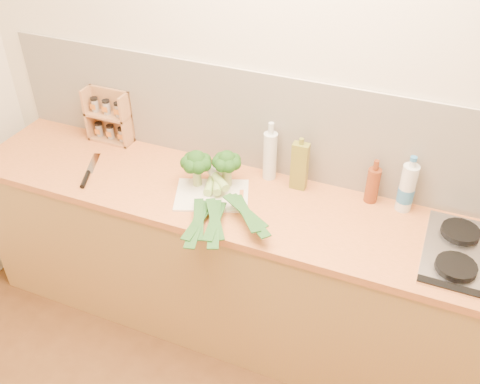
{
  "coord_description": "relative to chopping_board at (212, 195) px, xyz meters",
  "views": [
    {
      "loc": [
        0.65,
        -0.73,
        2.48
      ],
      "look_at": [
        -0.1,
        1.1,
        1.02
      ],
      "focal_mm": 40.0,
      "sensor_mm": 36.0,
      "label": 1
    }
  ],
  "objects": [
    {
      "name": "glass_bottle",
      "position": [
        0.2,
        0.26,
        0.13
      ],
      "size": [
        0.07,
        0.07,
        0.32
      ],
      "color": "silver",
      "rests_on": "counter"
    },
    {
      "name": "room_shell",
      "position": [
        0.28,
        0.32,
        0.26
      ],
      "size": [
        3.5,
        3.5,
        3.5
      ],
      "color": "beige",
      "rests_on": "ground"
    },
    {
      "name": "water_bottle",
      "position": [
        0.88,
        0.26,
        0.11
      ],
      "size": [
        0.08,
        0.08,
        0.27
      ],
      "color": "silver",
      "rests_on": "counter"
    },
    {
      "name": "chopping_board",
      "position": [
        0.0,
        0.0,
        0.0
      ],
      "size": [
        0.42,
        0.37,
        0.01
      ],
      "primitive_type": "cube",
      "rotation": [
        0.0,
        0.0,
        0.36
      ],
      "color": "silver",
      "rests_on": "counter"
    },
    {
      "name": "counter",
      "position": [
        0.28,
        0.03,
        -0.45
      ],
      "size": [
        3.2,
        0.62,
        0.9
      ],
      "color": "#A37944",
      "rests_on": "ground"
    },
    {
      "name": "oil_tin",
      "position": [
        0.37,
        0.23,
        0.12
      ],
      "size": [
        0.08,
        0.05,
        0.28
      ],
      "color": "olive",
      "rests_on": "counter"
    },
    {
      "name": "leek_mid",
      "position": [
        0.05,
        -0.05,
        0.05
      ],
      "size": [
        0.27,
        0.6,
        0.04
      ],
      "rotation": [
        0.0,
        0.0,
        0.38
      ],
      "color": "white",
      "rests_on": "chopping_board"
    },
    {
      "name": "broccoli_left",
      "position": [
        -0.1,
        0.05,
        0.14
      ],
      "size": [
        0.16,
        0.16,
        0.2
      ],
      "color": "#99A862",
      "rests_on": "chopping_board"
    },
    {
      "name": "amber_bottle",
      "position": [
        0.73,
        0.26,
        0.09
      ],
      "size": [
        0.06,
        0.06,
        0.23
      ],
      "color": "maroon",
      "rests_on": "counter"
    },
    {
      "name": "spice_rack",
      "position": [
        -0.76,
        0.28,
        0.13
      ],
      "size": [
        0.26,
        0.1,
        0.31
      ],
      "color": "#BB7C50",
      "rests_on": "counter"
    },
    {
      "name": "leek_back",
      "position": [
        0.1,
        -0.02,
        0.06
      ],
      "size": [
        0.5,
        0.44,
        0.04
      ],
      "rotation": [
        0.0,
        0.0,
        0.86
      ],
      "color": "white",
      "rests_on": "chopping_board"
    },
    {
      "name": "broccoli_right",
      "position": [
        0.04,
        0.1,
        0.14
      ],
      "size": [
        0.15,
        0.15,
        0.2
      ],
      "color": "#99A862",
      "rests_on": "chopping_board"
    },
    {
      "name": "leek_front",
      "position": [
        -0.01,
        -0.05,
        0.03
      ],
      "size": [
        0.2,
        0.62,
        0.04
      ],
      "rotation": [
        0.0,
        0.0,
        0.25
      ],
      "color": "white",
      "rests_on": "chopping_board"
    },
    {
      "name": "chefs_knife",
      "position": [
        -0.67,
        -0.1,
        0.0
      ],
      "size": [
        0.15,
        0.32,
        0.02
      ],
      "rotation": [
        0.0,
        0.0,
        0.38
      ],
      "color": "silver",
      "rests_on": "counter"
    }
  ]
}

